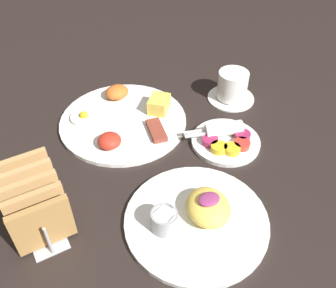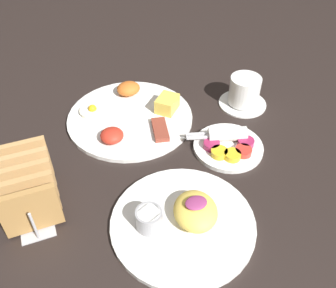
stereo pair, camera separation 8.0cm
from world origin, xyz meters
name	(u,v)px [view 1 (the left image)]	position (x,y,z in m)	size (l,w,h in m)	color
ground_plane	(151,178)	(0.00, 0.00, 0.00)	(3.00, 3.00, 0.00)	black
plate_breakfast	(124,119)	(0.03, 0.19, 0.01)	(0.30, 0.30, 0.05)	white
plate_condiments	(226,139)	(0.20, 0.01, 0.01)	(0.16, 0.15, 0.04)	white
plate_foreground	(197,217)	(0.02, -0.14, 0.01)	(0.26, 0.26, 0.06)	white
toast_rack	(34,201)	(-0.23, 0.01, 0.05)	(0.10, 0.18, 0.10)	#B7B7BC
coffee_cup	(232,87)	(0.31, 0.15, 0.04)	(0.12, 0.12, 0.08)	white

